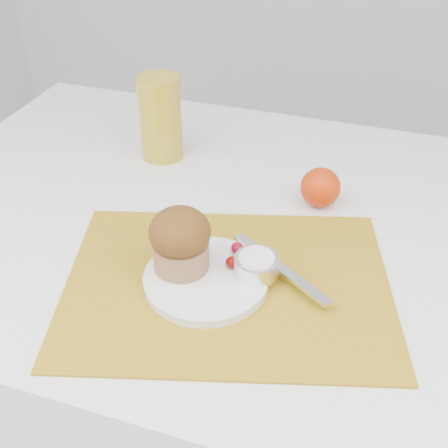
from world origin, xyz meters
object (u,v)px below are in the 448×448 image
(plate, at_px, (206,279))
(orange, at_px, (320,187))
(juice_glass, at_px, (161,118))
(muffin, at_px, (180,240))
(table, at_px, (244,369))

(plate, height_order, orange, orange)
(plate, height_order, juice_glass, juice_glass)
(plate, xyz_separation_m, muffin, (-0.04, 0.01, 0.05))
(juice_glass, bearing_deg, muffin, -62.32)
(table, bearing_deg, muffin, -108.71)
(orange, relative_size, juice_glass, 0.42)
(table, xyz_separation_m, muffin, (-0.05, -0.16, 0.44))
(plate, bearing_deg, orange, 65.42)
(muffin, bearing_deg, juice_glass, 117.68)
(table, distance_m, muffin, 0.47)
(orange, bearing_deg, plate, -114.58)
(table, relative_size, muffin, 12.33)
(table, relative_size, juice_glass, 7.61)
(orange, bearing_deg, table, -140.51)
(orange, xyz_separation_m, muffin, (-0.15, -0.24, 0.03))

